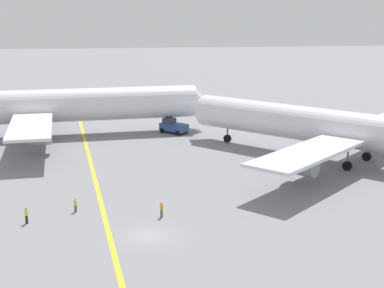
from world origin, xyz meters
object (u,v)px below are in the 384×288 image
at_px(pushback_tug, 173,126).
at_px(ground_crew_wing_walker_right, 26,215).
at_px(airliner_being_pushed, 340,129).
at_px(ground_crew_ramp_agent_by_cones, 75,205).
at_px(airliner_at_gate_left, 46,107).
at_px(ground_crew_marshaller_foreground, 162,209).

height_order(pushback_tug, ground_crew_wing_walker_right, pushback_tug).
distance_m(airliner_being_pushed, ground_crew_ramp_agent_by_cones, 40.98).
height_order(airliner_at_gate_left, ground_crew_marshaller_foreground, airliner_at_gate_left).
bearing_deg(ground_crew_ramp_agent_by_cones, ground_crew_wing_walker_right, -149.65).
relative_size(airliner_being_pushed, pushback_tug, 6.58).
bearing_deg(pushback_tug, airliner_being_pushed, -47.45).
height_order(airliner_being_pushed, ground_crew_ramp_agent_by_cones, airliner_being_pushed).
relative_size(airliner_being_pushed, ground_crew_ramp_agent_by_cones, 28.53).
distance_m(pushback_tug, ground_crew_marshaller_foreground, 43.46).
relative_size(ground_crew_marshaller_foreground, ground_crew_ramp_agent_by_cones, 1.11).
bearing_deg(pushback_tug, ground_crew_wing_walker_right, -115.48).
xyz_separation_m(airliner_being_pushed, ground_crew_wing_walker_right, (-42.36, -18.97, -4.04)).
height_order(ground_crew_marshaller_foreground, ground_crew_wing_walker_right, ground_crew_wing_walker_right).
relative_size(airliner_at_gate_left, airliner_being_pushed, 1.31).
bearing_deg(pushback_tug, ground_crew_ramp_agent_by_cones, -111.22).
distance_m(ground_crew_marshaller_foreground, ground_crew_wing_walker_right, 14.25).
bearing_deg(ground_crew_marshaller_foreground, airliner_being_pushed, 34.23).
distance_m(airliner_being_pushed, ground_crew_wing_walker_right, 46.59).
relative_size(ground_crew_marshaller_foreground, ground_crew_wing_walker_right, 0.98).
bearing_deg(ground_crew_wing_walker_right, airliner_being_pushed, 24.12).
height_order(pushback_tug, ground_crew_ramp_agent_by_cones, pushback_tug).
distance_m(pushback_tug, ground_crew_ramp_agent_by_cones, 42.90).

